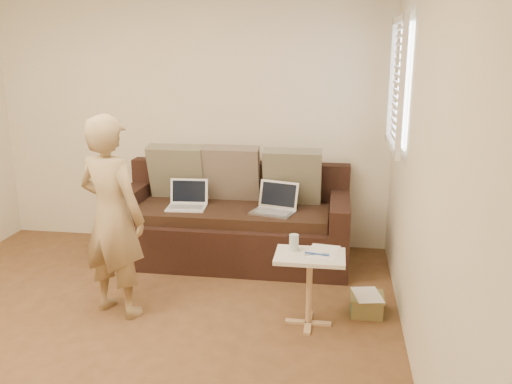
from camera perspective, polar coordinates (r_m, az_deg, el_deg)
floor at (r=3.95m, az=-15.24°, el=-15.88°), size 4.50×4.50×0.00m
wall_back at (r=5.57m, az=-6.91°, el=7.76°), size 4.00×0.00×4.00m
wall_right at (r=3.20m, az=17.81°, el=1.70°), size 0.00×4.50×4.50m
window_blinds at (r=4.61m, az=14.74°, el=10.87°), size 0.12×0.88×1.08m
sofa at (r=5.19m, az=-2.49°, el=-2.60°), size 2.20×0.95×0.85m
pillow_left at (r=5.46m, az=-8.26°, el=2.11°), size 0.55×0.29×0.57m
pillow_mid at (r=5.34m, az=-2.56°, el=1.97°), size 0.55×0.27×0.57m
pillow_right at (r=5.20m, az=3.82°, el=1.60°), size 0.55×0.28×0.57m
laptop_silver at (r=4.97m, az=1.76°, el=-2.23°), size 0.44×0.37×0.25m
laptop_white at (r=5.15m, az=-7.31°, el=-1.74°), size 0.38×0.29×0.26m
person at (r=4.18m, az=-14.85°, el=-2.52°), size 0.66×0.55×1.55m
side_table at (r=4.05m, az=5.59°, el=-10.16°), size 0.50×0.35×0.55m
drinking_glass at (r=3.99m, az=3.99°, el=-5.31°), size 0.07×0.07×0.12m
scissors at (r=3.93m, az=6.40°, el=-6.50°), size 0.19×0.11×0.02m
paper_on_table at (r=4.00m, az=7.06°, el=-6.25°), size 0.25×0.33×0.00m
striped_box at (r=4.35m, az=11.53°, el=-11.45°), size 0.25×0.25×0.16m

